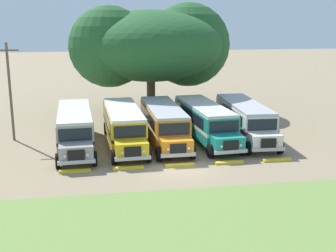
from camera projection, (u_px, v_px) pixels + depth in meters
ground_plane at (181, 168)px, 28.60m from camera, size 220.00×220.00×0.00m
foreground_grass_strip at (219, 234)px, 19.88m from camera, size 80.00×11.15×0.01m
parked_bus_slot_0 at (75, 126)px, 33.17m from camera, size 3.13×10.90×2.82m
parked_bus_slot_1 at (124, 124)px, 33.92m from camera, size 3.02×10.88×2.82m
parked_bus_slot_2 at (164, 122)px, 34.65m from camera, size 2.83×10.86×2.82m
parked_bus_slot_3 at (205, 120)px, 35.31m from camera, size 3.35×10.94×2.82m
parked_bus_slot_4 at (245, 118)px, 35.96m from camera, size 3.03×10.88×2.82m
curb_wheelstop_0 at (75, 171)px, 27.91m from camera, size 2.00×0.36×0.15m
curb_wheelstop_1 at (128, 168)px, 28.45m from camera, size 2.00×0.36×0.15m
curb_wheelstop_2 at (180, 165)px, 28.99m from camera, size 2.00×0.36×0.15m
curb_wheelstop_3 at (229, 163)px, 29.53m from camera, size 2.00×0.36×0.15m
curb_wheelstop_4 at (277, 160)px, 30.07m from camera, size 2.00×0.36×0.15m
broad_shade_tree at (152, 46)px, 44.78m from camera, size 16.76×15.91×11.28m
utility_pole at (10, 89)px, 34.33m from camera, size 1.80×0.20×7.79m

